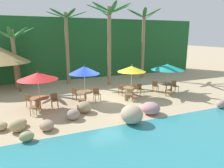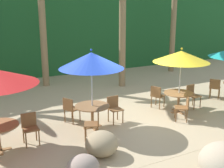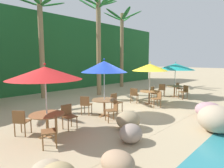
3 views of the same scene
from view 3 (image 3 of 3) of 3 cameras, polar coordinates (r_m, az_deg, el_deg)
The scene contains 27 objects.
ground_plane at distance 9.42m, azimuth 4.41°, elevation -7.96°, with size 120.00×120.00×0.00m, color tan.
terrace_deck at distance 9.42m, azimuth 4.41°, elevation -7.94°, with size 18.00×5.20×0.01m.
foliage_backdrop at distance 16.35m, azimuth -21.00°, elevation 8.60°, with size 28.00×2.40×6.00m.
rock_seawall at distance 6.68m, azimuth 19.46°, elevation -11.77°, with size 16.47×3.42×0.94m.
umbrella_red at distance 6.28m, azimuth -19.53°, elevation 3.11°, with size 2.31×2.31×2.37m.
dining_table_red at distance 6.53m, azimuth -18.99°, elevation -9.59°, with size 1.10×1.10×0.74m.
chair_red_seaward at distance 7.04m, azimuth -13.07°, elevation -9.03°, with size 0.42×0.43×0.87m.
chair_red_inland at distance 6.89m, azimuth -25.76°, elevation -9.92°, with size 0.59×0.59×0.87m.
chair_red_left at distance 5.76m, azimuth -17.57°, elevation -12.86°, with size 0.56×0.56×0.87m.
umbrella_blue at distance 8.19m, azimuth -2.37°, elevation 5.24°, with size 2.00×2.00×2.54m.
dining_table_blue at distance 8.39m, azimuth -2.32°, elevation -5.52°, with size 1.10×1.10×0.74m.
chair_blue_seaward at distance 9.08m, azimuth 1.06°, elevation -5.19°, with size 0.43×0.44×0.87m.
chair_blue_inland at distance 8.61m, azimuth -7.93°, elevation -5.93°, with size 0.58×0.57×0.87m.
chair_blue_left at distance 7.66m, azimuth 0.37°, elevation -7.51°, with size 0.57×0.56×0.87m.
umbrella_yellow at distance 10.72m, azimuth 11.38°, elevation 4.96°, with size 1.99×1.99×2.38m.
dining_table_yellow at distance 10.87m, azimuth 11.19°, elevation -2.72°, with size 1.10×1.10×0.74m.
chair_yellow_seaward at distance 11.69m, azimuth 12.57°, elevation -2.57°, with size 0.47×0.48×0.87m.
chair_yellow_inland at distance 10.94m, azimuth 6.70°, elevation -3.10°, with size 0.56×0.56×0.87m.
chair_yellow_left at distance 10.17m, azimuth 13.54°, elevation -4.05°, with size 0.59×0.59×0.87m.
umbrella_teal at distance 13.32m, azimuth 18.58°, elevation 4.99°, with size 2.50×2.50×2.36m.
dining_table_teal at distance 13.44m, azimuth 18.34°, elevation -1.07°, with size 1.10×1.10×0.74m.
chair_teal_seaward at distance 14.25m, azimuth 19.55°, elevation -1.08°, with size 0.43×0.44×0.87m.
chair_teal_inland at distance 13.22m, azimuth 14.79°, elevation -1.52°, with size 0.59×0.59×0.87m.
chair_teal_left at distance 12.87m, azimuth 20.96°, elevation -2.00°, with size 0.57×0.57×0.87m.
palm_tree_second at distance 13.16m, azimuth -20.72°, elevation 14.83°, with size 3.56×3.84×6.46m.
palm_tree_third at distance 13.66m, azimuth -4.11°, elevation 17.09°, with size 3.80×3.76×6.98m.
palm_tree_fourth at distance 17.86m, azimuth 2.96°, elevation 14.06°, with size 3.53×3.29×6.91m.
Camera 3 is at (-7.06, -5.74, 2.45)m, focal length 30.33 mm.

